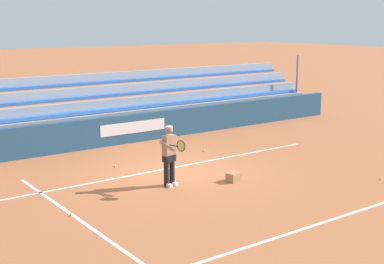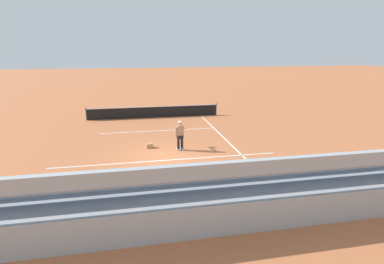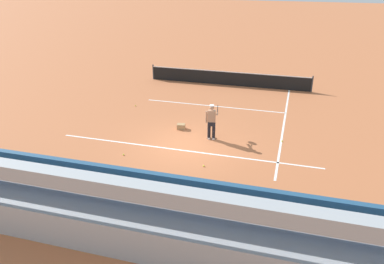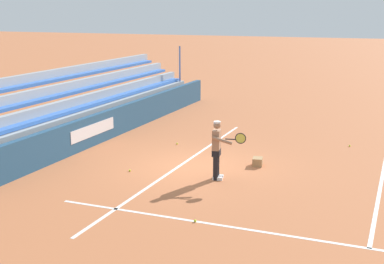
% 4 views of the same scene
% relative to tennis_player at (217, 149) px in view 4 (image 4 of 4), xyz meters
% --- Properties ---
extents(ground_plane, '(160.00, 160.00, 0.00)m').
position_rel_tennis_player_xyz_m(ground_plane, '(-0.90, -1.03, -0.89)').
color(ground_plane, '#B7663D').
extents(court_baseline_white, '(12.00, 0.10, 0.01)m').
position_rel_tennis_player_xyz_m(court_baseline_white, '(-0.90, -1.53, -0.89)').
color(court_baseline_white, white).
rests_on(court_baseline_white, ground).
extents(court_sideline_white, '(0.10, 12.00, 0.01)m').
position_rel_tennis_player_xyz_m(court_sideline_white, '(3.21, 2.97, -0.89)').
color(court_sideline_white, white).
rests_on(court_sideline_white, ground).
extents(court_service_line_white, '(8.22, 0.10, 0.01)m').
position_rel_tennis_player_xyz_m(court_service_line_white, '(-0.90, 4.47, -0.89)').
color(court_service_line_white, white).
rests_on(court_service_line_white, ground).
extents(back_wall_sponsor_board, '(23.52, 0.25, 1.10)m').
position_rel_tennis_player_xyz_m(back_wall_sponsor_board, '(-0.89, -5.50, -0.34)').
color(back_wall_sponsor_board, navy).
rests_on(back_wall_sponsor_board, ground).
extents(bleacher_stand, '(22.34, 2.40, 2.95)m').
position_rel_tennis_player_xyz_m(bleacher_stand, '(-0.90, -7.33, -0.17)').
color(bleacher_stand, '#9EA3A8').
rests_on(bleacher_stand, ground).
extents(tennis_player, '(0.59, 1.05, 1.71)m').
position_rel_tennis_player_xyz_m(tennis_player, '(0.00, 0.00, 0.00)').
color(tennis_player, black).
rests_on(tennis_player, ground).
extents(ball_box_cardboard, '(0.45, 0.37, 0.26)m').
position_rel_tennis_player_xyz_m(ball_box_cardboard, '(-1.74, 0.74, -0.76)').
color(ball_box_cardboard, '#A87F51').
rests_on(ball_box_cardboard, ground).
extents(tennis_ball_on_baseline, '(0.07, 0.07, 0.07)m').
position_rel_tennis_player_xyz_m(tennis_ball_on_baseline, '(-5.32, 3.19, -0.86)').
color(tennis_ball_on_baseline, '#CCE533').
rests_on(tennis_ball_on_baseline, ground).
extents(tennis_ball_stray_back, '(0.07, 0.07, 0.07)m').
position_rel_tennis_player_xyz_m(tennis_ball_stray_back, '(3.25, 0.60, -0.86)').
color(tennis_ball_stray_back, '#CCE533').
rests_on(tennis_ball_stray_back, ground).
extents(tennis_ball_by_box, '(0.07, 0.07, 0.07)m').
position_rel_tennis_player_xyz_m(tennis_ball_by_box, '(-3.28, -2.70, -0.86)').
color(tennis_ball_by_box, '#CCE533').
rests_on(tennis_ball_by_box, ground).
extents(tennis_ball_far_right, '(0.07, 0.07, 0.07)m').
position_rel_tennis_player_xyz_m(tennis_ball_far_right, '(0.32, -2.71, -0.86)').
color(tennis_ball_far_right, '#CCE533').
rests_on(tennis_ball_far_right, ground).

